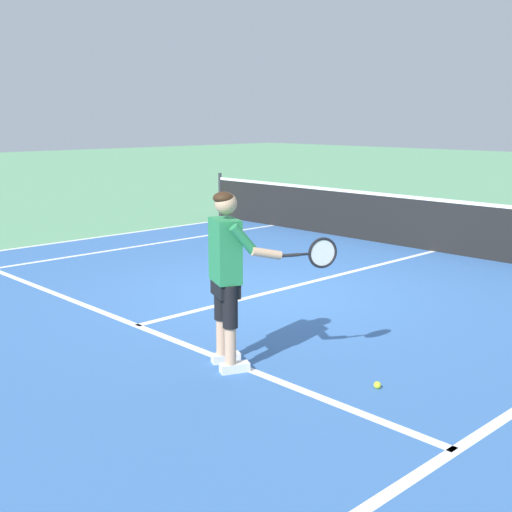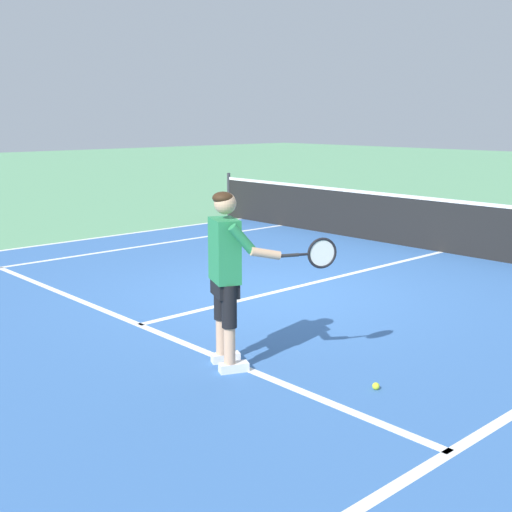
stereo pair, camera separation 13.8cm
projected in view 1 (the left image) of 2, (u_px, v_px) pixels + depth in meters
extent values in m
plane|color=#609E70|center=(269.00, 293.00, 9.24)|extent=(80.00, 80.00, 0.00)
cube|color=#3866A8|center=(222.00, 304.00, 8.66)|extent=(10.98, 10.57, 0.00)
cube|color=white|center=(137.00, 326.00, 7.77)|extent=(8.23, 0.10, 0.01)
cube|color=white|center=(318.00, 280.00, 9.93)|extent=(0.10, 6.40, 0.01)
cube|color=white|center=(67.00, 257.00, 11.57)|extent=(0.10, 10.17, 0.01)
cube|color=white|center=(31.00, 246.00, 12.54)|extent=(0.10, 10.17, 0.01)
cylinder|color=#333338|center=(220.00, 195.00, 16.19)|extent=(0.08, 0.08, 1.07)
cube|color=black|center=(435.00, 227.00, 12.01)|extent=(11.84, 0.02, 0.91)
cube|color=white|center=(437.00, 200.00, 11.91)|extent=(11.84, 0.03, 0.06)
cube|color=white|center=(226.00, 358.00, 6.61)|extent=(0.21, 0.30, 0.09)
cube|color=white|center=(235.00, 368.00, 6.35)|extent=(0.21, 0.30, 0.09)
cylinder|color=tan|center=(222.00, 337.00, 6.55)|extent=(0.11, 0.11, 0.36)
cylinder|color=black|center=(221.00, 299.00, 6.47)|extent=(0.14, 0.14, 0.41)
cylinder|color=tan|center=(230.00, 346.00, 6.29)|extent=(0.11, 0.11, 0.36)
cylinder|color=black|center=(230.00, 306.00, 6.21)|extent=(0.14, 0.14, 0.41)
cube|color=black|center=(226.00, 286.00, 6.31)|extent=(0.39, 0.32, 0.20)
cube|color=#28844C|center=(225.00, 251.00, 6.24)|extent=(0.44, 0.35, 0.60)
cylinder|color=tan|center=(218.00, 251.00, 6.47)|extent=(0.09, 0.09, 0.62)
cylinder|color=#28844C|center=(243.00, 239.00, 5.99)|extent=(0.19, 0.28, 0.29)
cylinder|color=tan|center=(267.00, 253.00, 6.05)|extent=(0.19, 0.30, 0.14)
sphere|color=tan|center=(226.00, 203.00, 6.15)|extent=(0.21, 0.21, 0.21)
ellipsoid|color=#382314|center=(224.00, 198.00, 6.13)|extent=(0.26, 0.26, 0.12)
cylinder|color=#232326|center=(290.00, 255.00, 6.12)|extent=(0.11, 0.20, 0.03)
cylinder|color=black|center=(305.00, 254.00, 6.17)|extent=(0.06, 0.10, 0.02)
torus|color=black|center=(323.00, 253.00, 6.23)|extent=(0.14, 0.28, 0.30)
cylinder|color=silver|center=(323.00, 253.00, 6.23)|extent=(0.11, 0.23, 0.25)
sphere|color=#CCE02D|center=(377.00, 385.00, 5.96)|extent=(0.07, 0.07, 0.07)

